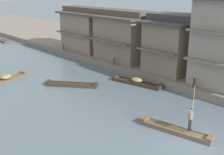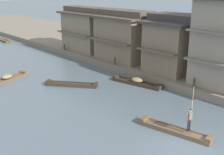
# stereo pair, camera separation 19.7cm
# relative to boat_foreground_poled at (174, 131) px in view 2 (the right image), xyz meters

# --- Properties ---
(ground_plane) EXTENTS (400.00, 400.00, 0.00)m
(ground_plane) POSITION_rel_boat_foreground_poled_xyz_m (-0.77, -1.94, -0.15)
(ground_plane) COLOR slate
(riverbank_right) EXTENTS (18.00, 110.00, 0.80)m
(riverbank_right) POSITION_rel_boat_foreground_poled_xyz_m (15.70, 28.06, 0.24)
(riverbank_right) COLOR slate
(riverbank_right) RESTS_ON ground
(boat_foreground_poled) EXTENTS (1.95, 5.29, 0.47)m
(boat_foreground_poled) POSITION_rel_boat_foreground_poled_xyz_m (0.00, 0.00, 0.00)
(boat_foreground_poled) COLOR brown
(boat_foreground_poled) RESTS_ON ground
(boatman_person) EXTENTS (0.57, 0.27, 3.04)m
(boatman_person) POSITION_rel_boat_foreground_poled_xyz_m (0.23, -0.97, 1.33)
(boatman_person) COLOR black
(boatman_person) RESTS_ON boat_foreground_poled
(boat_moored_nearest) EXTENTS (1.11, 3.62, 0.39)m
(boat_moored_nearest) POSITION_rel_boat_foreground_poled_xyz_m (4.67, 41.65, -0.02)
(boat_moored_nearest) COLOR brown
(boat_moored_nearest) RESTS_ON ground
(boat_moored_third) EXTENTS (4.08, 4.76, 0.44)m
(boat_moored_third) POSITION_rel_boat_foreground_poled_xyz_m (0.14, 12.94, -0.01)
(boat_moored_third) COLOR #33281E
(boat_moored_third) RESTS_ON ground
(boat_moored_far) EXTENTS (2.12, 5.66, 0.74)m
(boat_moored_far) POSITION_rel_boat_foreground_poled_xyz_m (5.43, 8.83, 0.09)
(boat_moored_far) COLOR #33281E
(boat_moored_far) RESTS_ON ground
(boat_midriver_drifting) EXTENTS (5.11, 2.71, 0.75)m
(boat_midriver_drifting) POSITION_rel_boat_foreground_poled_xyz_m (-4.15, 18.83, 0.10)
(boat_midriver_drifting) COLOR brown
(boat_midriver_drifting) RESTS_ON ground
(house_waterfront_second) EXTENTS (6.91, 5.68, 6.14)m
(house_waterfront_second) POSITION_rel_boat_foreground_poled_xyz_m (10.41, 7.93, 3.65)
(house_waterfront_second) COLOR #7F705B
(house_waterfront_second) RESTS_ON riverbank_right
(house_waterfront_tall) EXTENTS (5.70, 7.71, 6.14)m
(house_waterfront_tall) POSITION_rel_boat_foreground_poled_xyz_m (9.81, 15.31, 3.64)
(house_waterfront_tall) COLOR #7F705B
(house_waterfront_tall) RESTS_ON riverbank_right
(house_waterfront_narrow) EXTENTS (5.19, 7.89, 6.14)m
(house_waterfront_narrow) POSITION_rel_boat_foreground_poled_xyz_m (9.55, 23.01, 3.64)
(house_waterfront_narrow) COLOR gray
(house_waterfront_narrow) RESTS_ON riverbank_right
(mooring_post_dock_near) EXTENTS (0.20, 0.20, 0.90)m
(mooring_post_dock_near) POSITION_rel_boat_foreground_poled_xyz_m (7.05, 3.18, 1.09)
(mooring_post_dock_near) COLOR #473828
(mooring_post_dock_near) RESTS_ON riverbank_right
(mooring_post_dock_mid) EXTENTS (0.20, 0.20, 0.86)m
(mooring_post_dock_mid) POSITION_rel_boat_foreground_poled_xyz_m (7.05, 14.05, 1.07)
(mooring_post_dock_mid) COLOR #473828
(mooring_post_dock_mid) RESTS_ON riverbank_right
(mooring_post_dock_far) EXTENTS (0.20, 0.20, 0.84)m
(mooring_post_dock_far) POSITION_rel_boat_foreground_poled_xyz_m (7.05, 25.10, 1.06)
(mooring_post_dock_far) COLOR #473828
(mooring_post_dock_far) RESTS_ON riverbank_right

